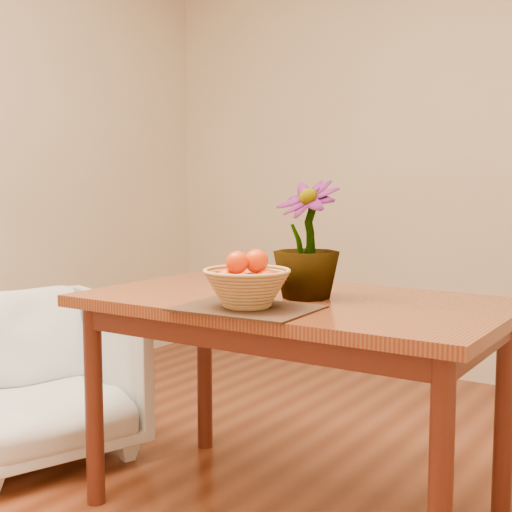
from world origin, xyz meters
The scene contains 7 objects.
wall_back centered at (0.00, 2.25, 1.35)m, with size 4.00×0.02×2.70m, color beige.
table centered at (0.00, 0.30, 0.66)m, with size 1.40×0.80×0.75m.
placemat centered at (-0.01, 0.03, 0.75)m, with size 0.41×0.30×0.01m, color #3A2115.
wicker_basket centered at (-0.01, 0.03, 0.81)m, with size 0.27×0.27×0.11m.
orange_pile centered at (-0.01, 0.03, 0.85)m, with size 0.18×0.18×0.13m.
potted_plant centered at (0.04, 0.30, 0.95)m, with size 0.22×0.22×0.39m, color #1B4513.
armchair centered at (-1.14, 0.16, 0.37)m, with size 0.71×0.67×0.74m, color #7F6458.
Camera 1 is at (1.18, -1.74, 1.14)m, focal length 50.00 mm.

